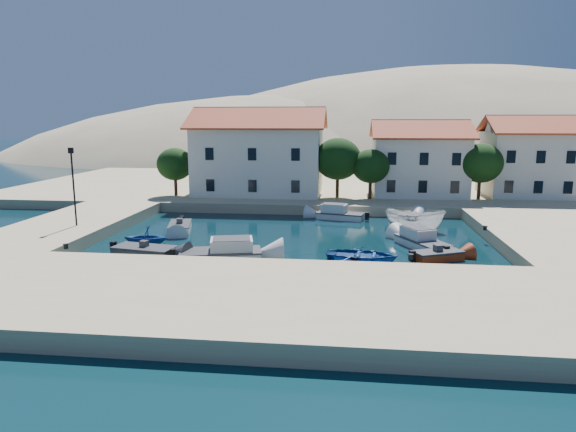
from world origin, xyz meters
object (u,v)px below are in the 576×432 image
object	(u,v)px
cabin_cruiser_south	(221,252)
building_right	(528,155)
lamppost	(73,179)
rowboat_south	(362,260)
building_mid	(419,157)
building_left	(259,150)
cabin_cruiser_east	(422,241)
boat_east	(414,230)

from	to	relation	value
cabin_cruiser_south	building_right	bearing A→B (deg)	30.55
building_right	lamppost	xyz separation A→B (m)	(-41.50, -22.00, -0.72)
building_right	rowboat_south	size ratio (longest dim) A/B	1.98
building_mid	building_right	bearing A→B (deg)	4.76
building_left	building_mid	world-z (taller)	building_left
building_mid	cabin_cruiser_east	world-z (taller)	building_mid
cabin_cruiser_south	cabin_cruiser_east	world-z (taller)	same
building_right	cabin_cruiser_east	distance (m)	26.81
lamppost	building_mid	bearing A→B (deg)	35.45
lamppost	cabin_cruiser_south	bearing A→B (deg)	-20.78
cabin_cruiser_south	boat_east	size ratio (longest dim) A/B	1.13
lamppost	cabin_cruiser_south	distance (m)	14.62
cabin_cruiser_south	cabin_cruiser_east	size ratio (longest dim) A/B	1.12
building_left	cabin_cruiser_south	xyz separation A→B (m)	(1.57, -24.96, -5.46)
building_left	building_right	bearing A→B (deg)	3.81
lamppost	cabin_cruiser_south	world-z (taller)	lamppost
building_mid	cabin_cruiser_south	world-z (taller)	building_mid
building_right	boat_east	distance (m)	21.81
lamppost	cabin_cruiser_south	xyz separation A→B (m)	(13.07, -4.96, -4.28)
building_left	rowboat_south	bearing A→B (deg)	-65.23
lamppost	rowboat_south	bearing A→B (deg)	-10.50
lamppost	boat_east	xyz separation A→B (m)	(27.41, 6.27, -4.75)
building_left	lamppost	bearing A→B (deg)	-119.90
cabin_cruiser_south	lamppost	bearing A→B (deg)	146.29
rowboat_south	cabin_cruiser_east	size ratio (longest dim) A/B	0.91
cabin_cruiser_south	boat_east	world-z (taller)	cabin_cruiser_south
lamppost	building_right	bearing A→B (deg)	27.93
rowboat_south	boat_east	bearing A→B (deg)	-17.66
building_mid	boat_east	world-z (taller)	building_mid
lamppost	cabin_cruiser_east	xyz separation A→B (m)	(27.21, -0.13, -4.28)
building_left	building_mid	size ratio (longest dim) A/B	1.40
cabin_cruiser_south	rowboat_south	size ratio (longest dim) A/B	1.23
cabin_cruiser_south	cabin_cruiser_east	distance (m)	14.94
building_mid	boat_east	xyz separation A→B (m)	(-2.09, -14.73, -5.22)
lamppost	cabin_cruiser_east	bearing A→B (deg)	-0.27
cabin_cruiser_east	boat_east	xyz separation A→B (m)	(0.20, 6.40, -0.48)
building_right	lamppost	world-z (taller)	building_right
building_right	cabin_cruiser_east	size ratio (longest dim) A/B	1.81
cabin_cruiser_east	rowboat_south	bearing A→B (deg)	105.60
rowboat_south	boat_east	xyz separation A→B (m)	(4.74, 10.48, 0.00)
building_right	cabin_cruiser_south	size ratio (longest dim) A/B	1.61
rowboat_south	building_left	bearing A→B (deg)	31.47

